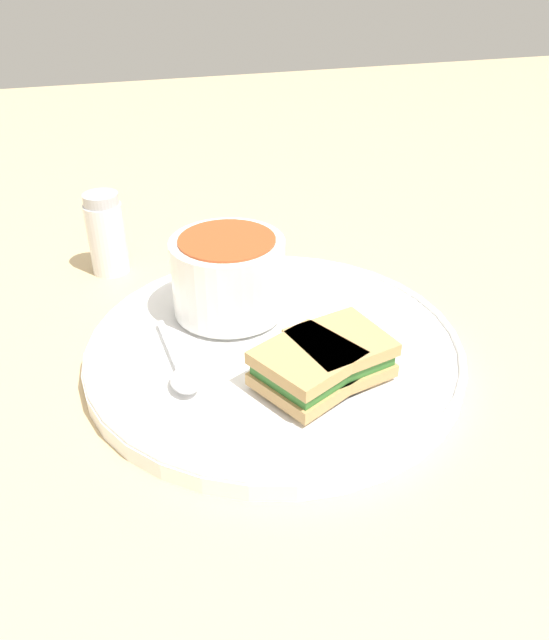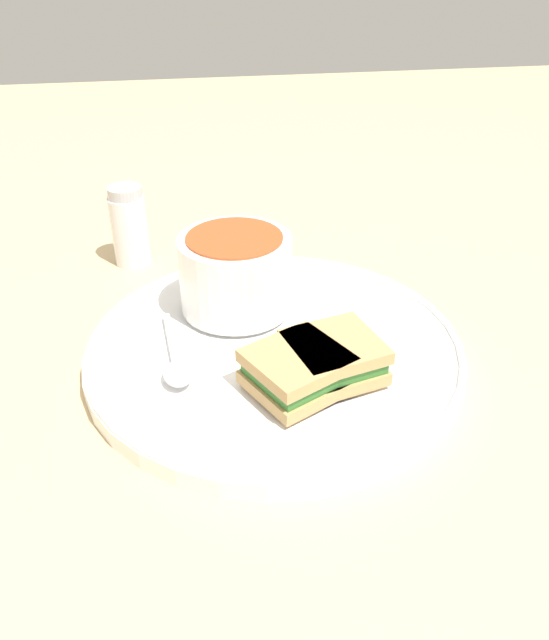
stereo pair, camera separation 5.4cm
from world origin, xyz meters
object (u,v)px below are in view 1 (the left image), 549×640
(spoon, at_px, (183,375))
(salt_shaker, at_px, (106,234))
(soup_bowl, at_px, (228,275))
(sandwich_half_far, at_px, (340,353))
(sandwich_half_near, at_px, (307,368))

(spoon, relative_size, salt_shaker, 1.27)
(soup_bowl, height_order, spoon, soup_bowl)
(soup_bowl, xyz_separation_m, sandwich_half_far, (0.06, -0.12, -0.02))
(sandwich_half_near, distance_m, sandwich_half_far, 0.03)
(sandwich_half_far, bearing_deg, spoon, 169.53)
(sandwich_half_near, relative_size, sandwich_half_far, 1.10)
(soup_bowl, relative_size, salt_shaker, 1.16)
(spoon, relative_size, sandwich_half_far, 1.36)
(soup_bowl, bearing_deg, salt_shaker, 124.20)
(sandwich_half_far, bearing_deg, soup_bowl, 118.82)
(soup_bowl, distance_m, sandwich_half_near, 0.14)
(sandwich_half_far, distance_m, salt_shaker, 0.31)
(sandwich_half_near, height_order, salt_shaker, salt_shaker)
(sandwich_half_far, relative_size, salt_shaker, 0.94)
(soup_bowl, bearing_deg, sandwich_half_near, -76.08)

